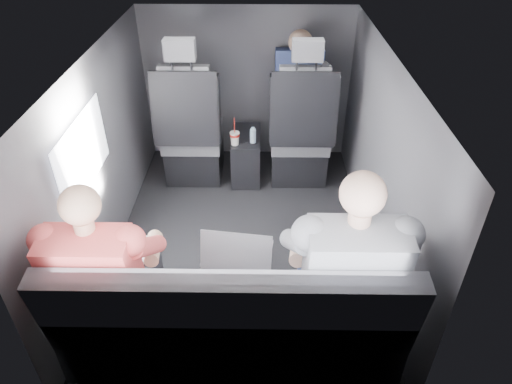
{
  "coord_description": "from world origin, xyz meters",
  "views": [
    {
      "loc": [
        0.13,
        -2.53,
        2.21
      ],
      "look_at": [
        0.1,
        -0.05,
        0.47
      ],
      "focal_mm": 32.0,
      "sensor_mm": 36.0,
      "label": 1
    }
  ],
  "objects_px": {
    "front_seat_right": "(300,138)",
    "laptop_white": "(116,250)",
    "passenger_rear_left": "(109,274)",
    "laptop_black": "(337,251)",
    "front_seat_left": "(192,137)",
    "soda_cup": "(235,138)",
    "passenger_front_right": "(298,86)",
    "center_console": "(246,156)",
    "rear_bench": "(234,333)",
    "laptop_silver": "(237,254)",
    "passenger_rear_right": "(344,272)",
    "water_bottle": "(253,136)"
  },
  "relations": [
    {
      "from": "laptop_silver",
      "to": "passenger_front_right",
      "type": "bearing_deg",
      "value": 77.73
    },
    {
      "from": "passenger_rear_left",
      "to": "soda_cup",
      "type": "bearing_deg",
      "value": 73.02
    },
    {
      "from": "laptop_white",
      "to": "laptop_silver",
      "type": "relative_size",
      "value": 0.91
    },
    {
      "from": "laptop_silver",
      "to": "passenger_front_right",
      "type": "height_order",
      "value": "passenger_front_right"
    },
    {
      "from": "soda_cup",
      "to": "passenger_front_right",
      "type": "distance_m",
      "value": 0.7
    },
    {
      "from": "front_seat_left",
      "to": "laptop_black",
      "type": "height_order",
      "value": "front_seat_left"
    },
    {
      "from": "laptop_black",
      "to": "passenger_front_right",
      "type": "relative_size",
      "value": 0.46
    },
    {
      "from": "front_seat_right",
      "to": "passenger_rear_left",
      "type": "relative_size",
      "value": 1.06
    },
    {
      "from": "passenger_rear_right",
      "to": "passenger_rear_left",
      "type": "bearing_deg",
      "value": 179.94
    },
    {
      "from": "soda_cup",
      "to": "passenger_rear_right",
      "type": "relative_size",
      "value": 0.19
    },
    {
      "from": "front_seat_left",
      "to": "laptop_white",
      "type": "xyz_separation_m",
      "value": [
        -0.16,
        -1.65,
        0.23
      ]
    },
    {
      "from": "laptop_black",
      "to": "passenger_front_right",
      "type": "bearing_deg",
      "value": 92.7
    },
    {
      "from": "passenger_rear_left",
      "to": "front_seat_right",
      "type": "bearing_deg",
      "value": 59.85
    },
    {
      "from": "center_console",
      "to": "passenger_rear_left",
      "type": "xyz_separation_m",
      "value": [
        -0.6,
        -1.85,
        0.42
      ]
    },
    {
      "from": "front_seat_left",
      "to": "water_bottle",
      "type": "bearing_deg",
      "value": -10.88
    },
    {
      "from": "laptop_black",
      "to": "passenger_rear_right",
      "type": "bearing_deg",
      "value": -86.97
    },
    {
      "from": "rear_bench",
      "to": "passenger_front_right",
      "type": "distance_m",
      "value": 2.25
    },
    {
      "from": "front_seat_right",
      "to": "laptop_white",
      "type": "xyz_separation_m",
      "value": [
        -1.06,
        -1.65,
        0.23
      ]
    },
    {
      "from": "laptop_black",
      "to": "soda_cup",
      "type": "bearing_deg",
      "value": 111.77
    },
    {
      "from": "passenger_front_right",
      "to": "laptop_silver",
      "type": "bearing_deg",
      "value": -102.27
    },
    {
      "from": "rear_bench",
      "to": "laptop_silver",
      "type": "distance_m",
      "value": 0.4
    },
    {
      "from": "front_seat_right",
      "to": "center_console",
      "type": "relative_size",
      "value": 2.64
    },
    {
      "from": "water_bottle",
      "to": "passenger_front_right",
      "type": "xyz_separation_m",
      "value": [
        0.37,
        0.36,
        0.28
      ]
    },
    {
      "from": "center_console",
      "to": "soda_cup",
      "type": "bearing_deg",
      "value": -117.67
    },
    {
      "from": "front_seat_right",
      "to": "water_bottle",
      "type": "bearing_deg",
      "value": -165.82
    },
    {
      "from": "front_seat_left",
      "to": "passenger_rear_right",
      "type": "xyz_separation_m",
      "value": [
        0.98,
        -1.81,
        0.25
      ]
    },
    {
      "from": "laptop_silver",
      "to": "passenger_rear_right",
      "type": "xyz_separation_m",
      "value": [
        0.52,
        -0.14,
        0.01
      ]
    },
    {
      "from": "front_seat_left",
      "to": "passenger_rear_left",
      "type": "relative_size",
      "value": 1.06
    },
    {
      "from": "center_console",
      "to": "laptop_silver",
      "type": "xyz_separation_m",
      "value": [
        0.01,
        -1.71,
        0.43
      ]
    },
    {
      "from": "soda_cup",
      "to": "passenger_rear_left",
      "type": "distance_m",
      "value": 1.77
    },
    {
      "from": "front_seat_right",
      "to": "soda_cup",
      "type": "bearing_deg",
      "value": -167.14
    },
    {
      "from": "water_bottle",
      "to": "laptop_white",
      "type": "xyz_separation_m",
      "value": [
        -0.67,
        -1.55,
        0.17
      ]
    },
    {
      "from": "front_seat_right",
      "to": "laptop_silver",
      "type": "relative_size",
      "value": 3.4
    },
    {
      "from": "rear_bench",
      "to": "soda_cup",
      "type": "xyz_separation_m",
      "value": [
        -0.08,
        1.78,
        0.15
      ]
    },
    {
      "from": "center_console",
      "to": "rear_bench",
      "type": "relative_size",
      "value": 0.3
    },
    {
      "from": "rear_bench",
      "to": "passenger_front_right",
      "type": "relative_size",
      "value": 2.05
    },
    {
      "from": "front_seat_left",
      "to": "water_bottle",
      "type": "xyz_separation_m",
      "value": [
        0.51,
        -0.1,
        0.06
      ]
    },
    {
      "from": "water_bottle",
      "to": "passenger_front_right",
      "type": "distance_m",
      "value": 0.59
    },
    {
      "from": "center_console",
      "to": "soda_cup",
      "type": "relative_size",
      "value": 2.02
    },
    {
      "from": "laptop_silver",
      "to": "passenger_rear_right",
      "type": "relative_size",
      "value": 0.29
    },
    {
      "from": "laptop_white",
      "to": "center_console",
      "type": "bearing_deg",
      "value": 70.24
    },
    {
      "from": "laptop_white",
      "to": "passenger_front_right",
      "type": "relative_size",
      "value": 0.44
    },
    {
      "from": "soda_cup",
      "to": "passenger_rear_left",
      "type": "height_order",
      "value": "passenger_rear_left"
    },
    {
      "from": "laptop_black",
      "to": "front_seat_left",
      "type": "bearing_deg",
      "value": 120.62
    },
    {
      "from": "center_console",
      "to": "passenger_front_right",
      "type": "height_order",
      "value": "passenger_front_right"
    },
    {
      "from": "rear_bench",
      "to": "passenger_rear_left",
      "type": "xyz_separation_m",
      "value": [
        -0.6,
        0.1,
        0.31
      ]
    },
    {
      "from": "laptop_white",
      "to": "passenger_rear_left",
      "type": "height_order",
      "value": "passenger_rear_left"
    },
    {
      "from": "laptop_white",
      "to": "laptop_silver",
      "type": "xyz_separation_m",
      "value": [
        0.62,
        -0.02,
        0.0
      ]
    },
    {
      "from": "front_seat_right",
      "to": "passenger_front_right",
      "type": "height_order",
      "value": "front_seat_right"
    },
    {
      "from": "laptop_silver",
      "to": "rear_bench",
      "type": "bearing_deg",
      "value": -93.29
    }
  ]
}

